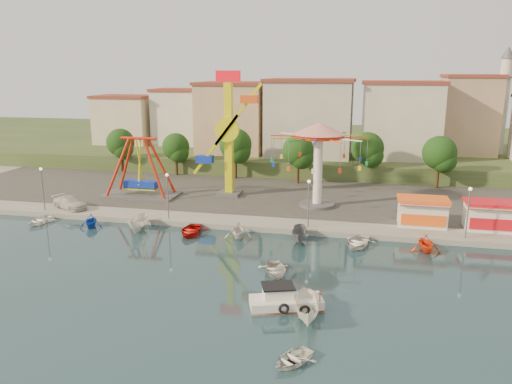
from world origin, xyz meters
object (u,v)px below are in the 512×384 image
(kamikaze_tower, at_px, (231,138))
(van, at_px, (70,203))
(rowboat_a, at_px, (275,269))
(pirate_ship_ride, at_px, (140,168))
(wave_swinger, at_px, (319,146))
(skiff, at_px, (307,309))
(cabin_motorboat, at_px, (284,302))

(kamikaze_tower, relative_size, van, 3.26)
(rowboat_a, xyz_separation_m, van, (-27.98, 13.18, 0.94))
(pirate_ship_ride, distance_m, wave_swinger, 24.02)
(rowboat_a, distance_m, skiff, 8.47)
(skiff, bearing_deg, pirate_ship_ride, 123.78)
(pirate_ship_ride, relative_size, rowboat_a, 2.59)
(wave_swinger, xyz_separation_m, van, (-29.54, -7.56, -6.86))
(wave_swinger, relative_size, rowboat_a, 3.01)
(pirate_ship_ride, xyz_separation_m, wave_swinger, (23.72, -0.19, 3.80))
(cabin_motorboat, bearing_deg, wave_swinger, 71.93)
(wave_swinger, bearing_deg, skiff, -85.72)
(pirate_ship_ride, distance_m, van, 10.16)
(wave_swinger, distance_m, cabin_motorboat, 27.94)
(pirate_ship_ride, distance_m, cabin_motorboat, 36.35)
(rowboat_a, relative_size, van, 0.76)
(wave_swinger, height_order, van, wave_swinger)
(van, bearing_deg, rowboat_a, -90.32)
(pirate_ship_ride, bearing_deg, van, -126.90)
(wave_swinger, height_order, rowboat_a, wave_swinger)
(kamikaze_tower, height_order, cabin_motorboat, kamikaze_tower)
(cabin_motorboat, xyz_separation_m, rowboat_a, (-1.79, 6.12, -0.10))
(kamikaze_tower, height_order, wave_swinger, kamikaze_tower)
(kamikaze_tower, distance_m, wave_swinger, 12.13)
(pirate_ship_ride, height_order, rowboat_a, pirate_ship_ride)
(pirate_ship_ride, distance_m, kamikaze_tower, 12.85)
(skiff, xyz_separation_m, van, (-31.66, 20.80, 0.50))
(cabin_motorboat, distance_m, van, 35.50)
(cabin_motorboat, height_order, rowboat_a, cabin_motorboat)
(kamikaze_tower, bearing_deg, skiff, -65.88)
(rowboat_a, height_order, van, van)
(cabin_motorboat, relative_size, rowboat_a, 1.48)
(kamikaze_tower, height_order, rowboat_a, kamikaze_tower)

